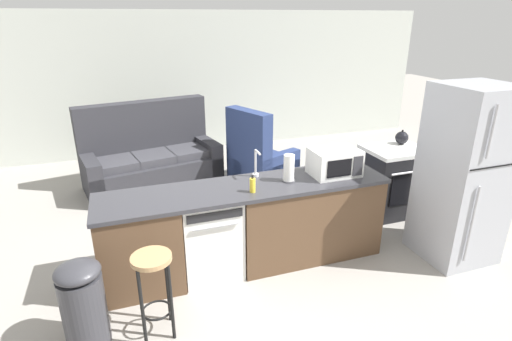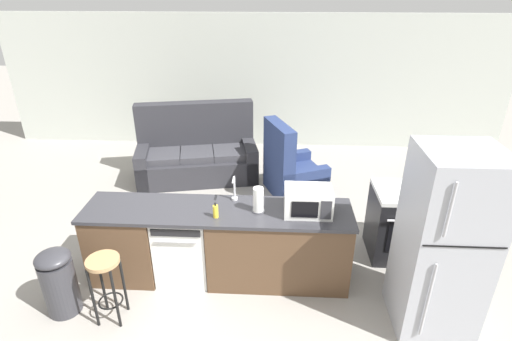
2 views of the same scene
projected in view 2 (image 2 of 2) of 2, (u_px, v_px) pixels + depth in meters
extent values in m
plane|color=gray|center=(208.00, 274.00, 4.72)|extent=(24.00, 24.00, 0.00)
cube|color=beige|center=(254.00, 82.00, 7.92)|extent=(10.00, 0.06, 2.60)
cube|color=brown|center=(126.00, 242.00, 4.58)|extent=(0.75, 0.62, 0.86)
cube|color=brown|center=(278.00, 247.00, 4.49)|extent=(1.55, 0.62, 0.86)
cube|color=#333338|center=(217.00, 211.00, 4.33)|extent=(2.94, 0.66, 0.04)
cube|color=black|center=(220.00, 272.00, 4.70)|extent=(2.86, 0.56, 0.08)
cube|color=white|center=(184.00, 245.00, 4.55)|extent=(0.58, 0.58, 0.84)
cube|color=black|center=(175.00, 233.00, 4.13)|extent=(0.52, 0.01, 0.08)
cylinder|color=#B2B2B7|center=(176.00, 242.00, 4.16)|extent=(0.44, 0.02, 0.02)
cube|color=black|center=(402.00, 224.00, 4.92)|extent=(0.76, 0.64, 0.85)
cube|color=black|center=(411.00, 237.00, 4.60)|extent=(0.53, 0.01, 0.43)
cylinder|color=silver|center=(415.00, 221.00, 4.48)|extent=(0.61, 0.03, 0.03)
cube|color=white|center=(408.00, 192.00, 4.72)|extent=(0.76, 0.64, 0.05)
torus|color=black|center=(397.00, 196.00, 4.61)|extent=(0.16, 0.16, 0.01)
torus|color=black|center=(427.00, 197.00, 4.59)|extent=(0.16, 0.16, 0.01)
torus|color=black|center=(391.00, 186.00, 4.84)|extent=(0.16, 0.16, 0.01)
torus|color=black|center=(420.00, 186.00, 4.82)|extent=(0.16, 0.16, 0.01)
cube|color=#A8AAB2|center=(444.00, 244.00, 3.70)|extent=(0.72, 0.70, 1.88)
cylinder|color=#B2B2B7|center=(450.00, 210.00, 3.13)|extent=(0.02, 0.02, 0.50)
cylinder|color=#B2B2B7|center=(428.00, 301.00, 3.54)|extent=(0.02, 0.02, 0.81)
cube|color=black|center=(465.00, 247.00, 3.29)|extent=(0.68, 0.01, 0.01)
cube|color=white|center=(308.00, 201.00, 4.21)|extent=(0.50, 0.36, 0.28)
cube|color=black|center=(305.00, 210.00, 4.05)|extent=(0.27, 0.01, 0.18)
cube|color=#2D2D33|center=(326.00, 210.00, 4.04)|extent=(0.11, 0.01, 0.21)
cylinder|color=silver|center=(235.00, 198.00, 4.51)|extent=(0.07, 0.07, 0.03)
cylinder|color=silver|center=(234.00, 187.00, 4.45)|extent=(0.02, 0.02, 0.26)
cylinder|color=silver|center=(233.00, 180.00, 4.33)|extent=(0.02, 0.14, 0.02)
cylinder|color=#4C4C51|center=(258.00, 211.00, 4.29)|extent=(0.14, 0.14, 0.01)
cylinder|color=white|center=(258.00, 199.00, 4.23)|extent=(0.11, 0.11, 0.27)
cylinder|color=yellow|center=(216.00, 211.00, 4.16)|extent=(0.06, 0.06, 0.14)
cylinder|color=black|center=(215.00, 204.00, 4.12)|extent=(0.02, 0.02, 0.04)
sphere|color=black|center=(421.00, 180.00, 4.78)|extent=(0.17, 0.17, 0.17)
sphere|color=black|center=(422.00, 172.00, 4.74)|extent=(0.03, 0.03, 0.03)
cone|color=black|center=(428.00, 179.00, 4.77)|extent=(0.08, 0.04, 0.06)
cylinder|color=tan|center=(103.00, 261.00, 3.82)|extent=(0.32, 0.32, 0.04)
cylinder|color=black|center=(93.00, 299.00, 3.88)|extent=(0.03, 0.03, 0.70)
cylinder|color=black|center=(116.00, 299.00, 3.87)|extent=(0.03, 0.03, 0.70)
cylinder|color=black|center=(102.00, 283.00, 4.08)|extent=(0.03, 0.03, 0.70)
cylinder|color=black|center=(124.00, 284.00, 4.07)|extent=(0.03, 0.03, 0.70)
torus|color=black|center=(111.00, 301.00, 4.03)|extent=(0.25, 0.25, 0.02)
cylinder|color=#333338|center=(60.00, 287.00, 4.09)|extent=(0.34, 0.34, 0.62)
ellipsoid|color=#333338|center=(52.00, 258.00, 3.93)|extent=(0.35, 0.35, 0.14)
cube|color=#2D2D33|center=(198.00, 167.00, 6.91)|extent=(2.14, 1.28, 0.42)
cube|color=#2D2D33|center=(196.00, 137.00, 7.02)|extent=(2.01, 0.63, 1.27)
cube|color=#2D2D33|center=(144.00, 165.00, 6.75)|extent=(0.38, 0.92, 0.62)
cube|color=#2D2D33|center=(249.00, 159.00, 6.99)|extent=(0.38, 0.92, 0.62)
cube|color=#3B3B41|center=(164.00, 156.00, 6.68)|extent=(0.67, 0.73, 0.12)
cube|color=#3B3B41|center=(197.00, 154.00, 6.75)|extent=(0.67, 0.73, 0.12)
cube|color=#3B3B41|center=(229.00, 152.00, 6.82)|extent=(0.67, 0.73, 0.12)
cube|color=navy|center=(295.00, 181.00, 6.48)|extent=(1.06, 1.09, 0.40)
cube|color=navy|center=(279.00, 161.00, 6.21)|extent=(0.51, 0.86, 1.20)
cube|color=navy|center=(305.00, 186.00, 6.15)|extent=(0.80, 0.45, 0.55)
cube|color=navy|center=(287.00, 168.00, 6.74)|extent=(0.80, 0.45, 0.55)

